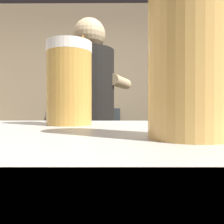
{
  "coord_description": "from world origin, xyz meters",
  "views": [
    {
      "loc": [
        0.21,
        -1.31,
        1.07
      ],
      "look_at": [
        0.21,
        -0.75,
        1.07
      ],
      "focal_mm": 36.33,
      "sensor_mm": 36.0,
      "label": 1
    }
  ],
  "objects_px": {
    "pint_glass_far": "(189,53)",
    "bottle_soy": "(103,102)",
    "bartender": "(89,122)",
    "bottle_hot_sauce": "(83,104)",
    "chefs_knife": "(127,127)",
    "bottle_olive_oil": "(60,102)",
    "pint_glass_near": "(69,84)",
    "bottle_vinegar": "(75,103)",
    "mixing_bowl": "(43,124)",
    "knife_block": "(177,115)"
  },
  "relations": [
    {
      "from": "bottle_olive_oil",
      "to": "bottle_soy",
      "type": "bearing_deg",
      "value": -0.55
    },
    {
      "from": "mixing_bowl",
      "to": "bottle_olive_oil",
      "type": "distance_m",
      "value": 1.3
    },
    {
      "from": "bartender",
      "to": "bottle_hot_sauce",
      "type": "height_order",
      "value": "bartender"
    },
    {
      "from": "bottle_olive_oil",
      "to": "knife_block",
      "type": "bearing_deg",
      "value": -43.6
    },
    {
      "from": "pint_glass_near",
      "to": "bottle_hot_sauce",
      "type": "relative_size",
      "value": 0.79
    },
    {
      "from": "chefs_knife",
      "to": "bartender",
      "type": "bearing_deg",
      "value": -121.85
    },
    {
      "from": "bottle_soy",
      "to": "bottle_vinegar",
      "type": "bearing_deg",
      "value": -158.02
    },
    {
      "from": "pint_glass_near",
      "to": "bottle_hot_sauce",
      "type": "bearing_deg",
      "value": 97.18
    },
    {
      "from": "bottle_soy",
      "to": "bottle_vinegar",
      "type": "distance_m",
      "value": 0.42
    },
    {
      "from": "knife_block",
      "to": "pint_glass_near",
      "type": "bearing_deg",
      "value": -111.29
    },
    {
      "from": "mixing_bowl",
      "to": "chefs_knife",
      "type": "height_order",
      "value": "mixing_bowl"
    },
    {
      "from": "mixing_bowl",
      "to": "pint_glass_near",
      "type": "bearing_deg",
      "value": -71.07
    },
    {
      "from": "mixing_bowl",
      "to": "pint_glass_far",
      "type": "height_order",
      "value": "pint_glass_far"
    },
    {
      "from": "bottle_hot_sauce",
      "to": "bottle_vinegar",
      "type": "relative_size",
      "value": 0.91
    },
    {
      "from": "chefs_knife",
      "to": "bottle_soy",
      "type": "xyz_separation_m",
      "value": [
        -0.26,
        1.33,
        0.26
      ]
    },
    {
      "from": "pint_glass_near",
      "to": "bottle_hot_sauce",
      "type": "distance_m",
      "value": 2.84
    },
    {
      "from": "knife_block",
      "to": "pint_glass_near",
      "type": "height_order",
      "value": "knife_block"
    },
    {
      "from": "knife_block",
      "to": "bottle_olive_oil",
      "type": "height_order",
      "value": "bottle_olive_oil"
    },
    {
      "from": "bartender",
      "to": "bottle_vinegar",
      "type": "height_order",
      "value": "bartender"
    },
    {
      "from": "bartender",
      "to": "bottle_vinegar",
      "type": "bearing_deg",
      "value": 32.73
    },
    {
      "from": "bottle_vinegar",
      "to": "mixing_bowl",
      "type": "bearing_deg",
      "value": -95.55
    },
    {
      "from": "bartender",
      "to": "chefs_knife",
      "type": "relative_size",
      "value": 7.1
    },
    {
      "from": "knife_block",
      "to": "bottle_olive_oil",
      "type": "distance_m",
      "value": 1.87
    },
    {
      "from": "mixing_bowl",
      "to": "bottle_olive_oil",
      "type": "bearing_deg",
      "value": 96.34
    },
    {
      "from": "bartender",
      "to": "bottle_olive_oil",
      "type": "xyz_separation_m",
      "value": [
        -0.61,
        1.75,
        0.21
      ]
    },
    {
      "from": "knife_block",
      "to": "pint_glass_far",
      "type": "xyz_separation_m",
      "value": [
        -0.5,
        -1.82,
        0.1
      ]
    },
    {
      "from": "pint_glass_far",
      "to": "bottle_soy",
      "type": "relative_size",
      "value": 0.67
    },
    {
      "from": "bartender",
      "to": "pint_glass_near",
      "type": "distance_m",
      "value": 1.19
    },
    {
      "from": "bottle_soy",
      "to": "bottle_hot_sauce",
      "type": "distance_m",
      "value": 0.3
    },
    {
      "from": "knife_block",
      "to": "bottle_hot_sauce",
      "type": "distance_m",
      "value": 1.55
    },
    {
      "from": "knife_block",
      "to": "pint_glass_near",
      "type": "relative_size",
      "value": 2.09
    },
    {
      "from": "chefs_knife",
      "to": "bottle_olive_oil",
      "type": "xyz_separation_m",
      "value": [
        -0.9,
        1.34,
        0.27
      ]
    },
    {
      "from": "bartender",
      "to": "bottle_olive_oil",
      "type": "height_order",
      "value": "bartender"
    },
    {
      "from": "bartender",
      "to": "knife_block",
      "type": "relative_size",
      "value": 5.91
    },
    {
      "from": "bartender",
      "to": "chefs_knife",
      "type": "distance_m",
      "value": 0.5
    },
    {
      "from": "mixing_bowl",
      "to": "bottle_vinegar",
      "type": "xyz_separation_m",
      "value": [
        0.11,
        1.1,
        0.23
      ]
    },
    {
      "from": "bartender",
      "to": "bottle_hot_sauce",
      "type": "distance_m",
      "value": 1.67
    },
    {
      "from": "mixing_bowl",
      "to": "bottle_olive_oil",
      "type": "height_order",
      "value": "bottle_olive_oil"
    },
    {
      "from": "knife_block",
      "to": "pint_glass_far",
      "type": "bearing_deg",
      "value": -105.35
    },
    {
      "from": "bottle_soy",
      "to": "bottle_olive_oil",
      "type": "distance_m",
      "value": 0.63
    },
    {
      "from": "pint_glass_near",
      "to": "bottle_soy",
      "type": "distance_m",
      "value": 2.92
    },
    {
      "from": "bottle_vinegar",
      "to": "pint_glass_near",
      "type": "bearing_deg",
      "value": -80.49
    },
    {
      "from": "pint_glass_far",
      "to": "bottle_soy",
      "type": "xyz_separation_m",
      "value": [
        -0.22,
        3.1,
        0.06
      ]
    },
    {
      "from": "pint_glass_near",
      "to": "bottle_soy",
      "type": "height_order",
      "value": "bottle_soy"
    },
    {
      "from": "bottle_hot_sauce",
      "to": "bottle_olive_oil",
      "type": "distance_m",
      "value": 0.37
    },
    {
      "from": "chefs_knife",
      "to": "bottle_soy",
      "type": "relative_size",
      "value": 1.07
    },
    {
      "from": "pint_glass_near",
      "to": "bottle_olive_oil",
      "type": "relative_size",
      "value": 0.54
    },
    {
      "from": "mixing_bowl",
      "to": "bottle_vinegar",
      "type": "height_order",
      "value": "bottle_vinegar"
    },
    {
      "from": "chefs_knife",
      "to": "pint_glass_near",
      "type": "bearing_deg",
      "value": -93.75
    },
    {
      "from": "pint_glass_far",
      "to": "pint_glass_near",
      "type": "bearing_deg",
      "value": 127.91
    }
  ]
}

